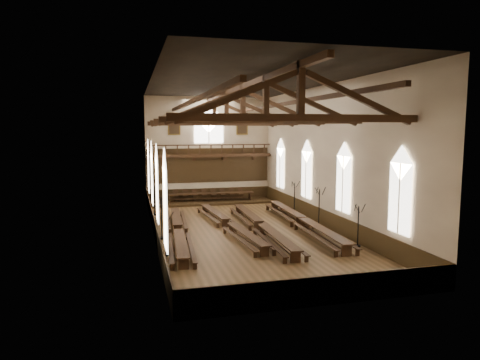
{
  "coord_description": "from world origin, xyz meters",
  "views": [
    {
      "loc": [
        -7.29,
        -27.79,
        6.9
      ],
      "look_at": [
        0.18,
        1.5,
        3.31
      ],
      "focal_mm": 32.0,
      "sensor_mm": 36.0,
      "label": 1
    }
  ],
  "objects_px": {
    "refectory_row_c": "(261,225)",
    "dais": "(211,202)",
    "candelabrum_left_mid": "(162,226)",
    "candelabrum_left_near": "(167,242)",
    "candelabrum_right_near": "(358,234)",
    "refectory_row_d": "(303,220)",
    "refectory_row_b": "(229,223)",
    "refectory_row_a": "(178,229)",
    "candelabrum_right_mid": "(319,215)",
    "candelabrum_right_far": "(294,204)",
    "high_table": "(210,194)",
    "candelabrum_left_far": "(155,205)"
  },
  "relations": [
    {
      "from": "refectory_row_c",
      "to": "candelabrum_left_mid",
      "type": "distance_m",
      "value": 6.59
    },
    {
      "from": "candelabrum_left_far",
      "to": "candelabrum_right_far",
      "type": "xyz_separation_m",
      "value": [
        11.1,
        -2.51,
        0.04
      ]
    },
    {
      "from": "refectory_row_a",
      "to": "high_table",
      "type": "xyz_separation_m",
      "value": [
        4.32,
        12.11,
        0.36
      ]
    },
    {
      "from": "candelabrum_left_near",
      "to": "candelabrum_right_near",
      "type": "relative_size",
      "value": 0.96
    },
    {
      "from": "candelabrum_left_mid",
      "to": "refectory_row_b",
      "type": "bearing_deg",
      "value": 15.23
    },
    {
      "from": "refectory_row_d",
      "to": "candelabrum_left_far",
      "type": "height_order",
      "value": "candelabrum_left_far"
    },
    {
      "from": "refectory_row_c",
      "to": "dais",
      "type": "distance_m",
      "value": 12.36
    },
    {
      "from": "refectory_row_b",
      "to": "high_table",
      "type": "xyz_separation_m",
      "value": [
        0.77,
        11.07,
        0.36
      ]
    },
    {
      "from": "candelabrum_left_mid",
      "to": "candelabrum_right_far",
      "type": "relative_size",
      "value": 1.04
    },
    {
      "from": "high_table",
      "to": "candelabrum_left_mid",
      "type": "height_order",
      "value": "candelabrum_left_mid"
    },
    {
      "from": "dais",
      "to": "refectory_row_b",
      "type": "bearing_deg",
      "value": -93.96
    },
    {
      "from": "dais",
      "to": "candelabrum_left_mid",
      "type": "relative_size",
      "value": 4.02
    },
    {
      "from": "candelabrum_left_mid",
      "to": "candelabrum_left_far",
      "type": "height_order",
      "value": "candelabrum_left_mid"
    },
    {
      "from": "refectory_row_b",
      "to": "refectory_row_c",
      "type": "xyz_separation_m",
      "value": [
        1.96,
        -1.23,
        0.03
      ]
    },
    {
      "from": "candelabrum_left_near",
      "to": "candelabrum_right_near",
      "type": "distance_m",
      "value": 11.14
    },
    {
      "from": "candelabrum_left_near",
      "to": "candelabrum_right_mid",
      "type": "distance_m",
      "value": 11.96
    },
    {
      "from": "high_table",
      "to": "candelabrum_right_far",
      "type": "relative_size",
      "value": 3.04
    },
    {
      "from": "dais",
      "to": "candelabrum_left_far",
      "type": "height_order",
      "value": "candelabrum_left_far"
    },
    {
      "from": "high_table",
      "to": "candelabrum_right_near",
      "type": "height_order",
      "value": "candelabrum_right_near"
    },
    {
      "from": "candelabrum_right_near",
      "to": "candelabrum_right_far",
      "type": "relative_size",
      "value": 0.94
    },
    {
      "from": "candelabrum_right_mid",
      "to": "candelabrum_right_far",
      "type": "relative_size",
      "value": 1.05
    },
    {
      "from": "refectory_row_c",
      "to": "candelabrum_right_mid",
      "type": "relative_size",
      "value": 4.96
    },
    {
      "from": "candelabrum_left_far",
      "to": "refectory_row_b",
      "type": "bearing_deg",
      "value": -55.5
    },
    {
      "from": "refectory_row_c",
      "to": "candelabrum_right_mid",
      "type": "xyz_separation_m",
      "value": [
        4.52,
        0.69,
        0.34
      ]
    },
    {
      "from": "refectory_row_c",
      "to": "candelabrum_left_mid",
      "type": "height_order",
      "value": "candelabrum_left_mid"
    },
    {
      "from": "candelabrum_left_near",
      "to": "candelabrum_right_near",
      "type": "bearing_deg",
      "value": -4.87
    },
    {
      "from": "refectory_row_d",
      "to": "candelabrum_left_far",
      "type": "bearing_deg",
      "value": 143.07
    },
    {
      "from": "dais",
      "to": "candelabrum_left_mid",
      "type": "xyz_separation_m",
      "value": [
        -5.39,
        -12.32,
        0.76
      ]
    },
    {
      "from": "candelabrum_left_mid",
      "to": "refectory_row_d",
      "type": "bearing_deg",
      "value": 3.46
    },
    {
      "from": "refectory_row_d",
      "to": "dais",
      "type": "xyz_separation_m",
      "value": [
        -4.44,
        11.73,
        -0.46
      ]
    },
    {
      "from": "candelabrum_left_mid",
      "to": "candelabrum_left_far",
      "type": "relative_size",
      "value": 1.1
    },
    {
      "from": "refectory_row_a",
      "to": "candelabrum_right_far",
      "type": "height_order",
      "value": "candelabrum_right_far"
    },
    {
      "from": "refectory_row_d",
      "to": "candelabrum_left_near",
      "type": "xyz_separation_m",
      "value": [
        -9.83,
        -4.34,
        0.18
      ]
    },
    {
      "from": "candelabrum_right_near",
      "to": "candelabrum_right_far",
      "type": "bearing_deg",
      "value": 90.0
    },
    {
      "from": "refectory_row_a",
      "to": "candelabrum_left_mid",
      "type": "xyz_separation_m",
      "value": [
        -1.07,
        -0.22,
        0.37
      ]
    },
    {
      "from": "candelabrum_left_near",
      "to": "candelabrum_left_far",
      "type": "xyz_separation_m",
      "value": [
        0.0,
        11.73,
        0.04
      ]
    },
    {
      "from": "candelabrum_right_mid",
      "to": "refectory_row_c",
      "type": "bearing_deg",
      "value": -171.36
    },
    {
      "from": "candelabrum_right_mid",
      "to": "candelabrum_right_far",
      "type": "distance_m",
      "value": 4.75
    },
    {
      "from": "refectory_row_a",
      "to": "candelabrum_right_near",
      "type": "distance_m",
      "value": 11.17
    },
    {
      "from": "high_table",
      "to": "candelabrum_left_near",
      "type": "relative_size",
      "value": 3.38
    },
    {
      "from": "refectory_row_b",
      "to": "high_table",
      "type": "bearing_deg",
      "value": 86.04
    },
    {
      "from": "candelabrum_right_far",
      "to": "refectory_row_b",
      "type": "bearing_deg",
      "value": -146.97
    },
    {
      "from": "candelabrum_left_far",
      "to": "candelabrum_right_far",
      "type": "height_order",
      "value": "candelabrum_right_far"
    },
    {
      "from": "high_table",
      "to": "candelabrum_left_far",
      "type": "distance_m",
      "value": 6.92
    },
    {
      "from": "dais",
      "to": "candelabrum_right_mid",
      "type": "height_order",
      "value": "candelabrum_right_mid"
    },
    {
      "from": "refectory_row_d",
      "to": "candelabrum_left_mid",
      "type": "distance_m",
      "value": 9.85
    },
    {
      "from": "refectory_row_a",
      "to": "refectory_row_d",
      "type": "relative_size",
      "value": 0.95
    },
    {
      "from": "refectory_row_b",
      "to": "candelabrum_right_far",
      "type": "height_order",
      "value": "candelabrum_right_far"
    },
    {
      "from": "candelabrum_right_mid",
      "to": "candelabrum_right_near",
      "type": "bearing_deg",
      "value": -90.0
    },
    {
      "from": "candelabrum_left_far",
      "to": "candelabrum_right_mid",
      "type": "height_order",
      "value": "candelabrum_right_mid"
    }
  ]
}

